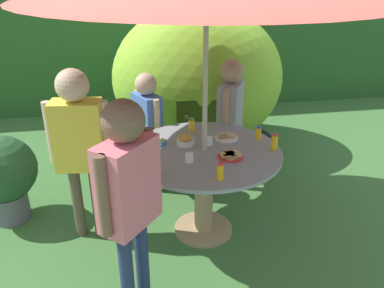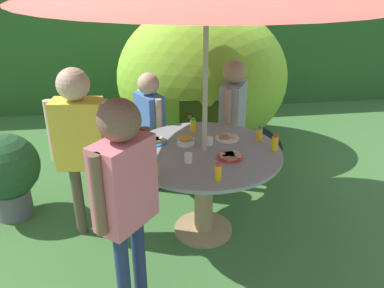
{
  "view_description": "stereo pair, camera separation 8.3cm",
  "coord_description": "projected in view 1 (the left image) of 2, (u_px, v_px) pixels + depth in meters",
  "views": [
    {
      "loc": [
        -0.54,
        -2.61,
        2.02
      ],
      "look_at": [
        -0.09,
        0.01,
        0.79
      ],
      "focal_mm": 36.78,
      "sensor_mm": 36.0,
      "label": 1
    },
    {
      "loc": [
        -0.46,
        -2.62,
        2.02
      ],
      "look_at": [
        -0.09,
        0.01,
        0.79
      ],
      "focal_mm": 36.78,
      "sensor_mm": 36.0,
      "label": 2
    }
  ],
  "objects": [
    {
      "name": "dome_tent",
      "position": [
        197.0,
        79.0,
        4.48
      ],
      "size": [
        2.14,
        2.14,
        1.64
      ],
      "rotation": [
        0.0,
        0.0,
        -0.1
      ],
      "color": "#8CC633",
      "rests_on": "ground_plane"
    },
    {
      "name": "child_in_yellow_shirt",
      "position": [
        79.0,
        136.0,
        2.86
      ],
      "size": [
        0.46,
        0.24,
        1.37
      ],
      "rotation": [
        0.0,
        0.0,
        -0.12
      ],
      "color": "brown",
      "rests_on": "ground_plane"
    },
    {
      "name": "plate_near_left",
      "position": [
        230.0,
        156.0,
        2.84
      ],
      "size": [
        0.19,
        0.19,
        0.03
      ],
      "color": "red",
      "rests_on": "garden_table"
    },
    {
      "name": "wooden_chair",
      "position": [
        214.0,
        117.0,
        4.1
      ],
      "size": [
        0.65,
        0.6,
        0.99
      ],
      "rotation": [
        0.0,
        0.0,
        -0.29
      ],
      "color": "brown",
      "rests_on": "ground_plane"
    },
    {
      "name": "juice_bottle_far_left",
      "position": [
        258.0,
        133.0,
        3.12
      ],
      "size": [
        0.05,
        0.05,
        0.11
      ],
      "color": "yellow",
      "rests_on": "garden_table"
    },
    {
      "name": "child_in_pink_shirt",
      "position": [
        128.0,
        185.0,
        2.2
      ],
      "size": [
        0.39,
        0.4,
        1.39
      ],
      "rotation": [
        0.0,
        0.0,
        0.87
      ],
      "color": "navy",
      "rests_on": "ground_plane"
    },
    {
      "name": "juice_bottle_center_back",
      "position": [
        157.0,
        169.0,
        2.58
      ],
      "size": [
        0.05,
        0.05,
        0.11
      ],
      "color": "yellow",
      "rests_on": "garden_table"
    },
    {
      "name": "garden_table",
      "position": [
        204.0,
        173.0,
        3.04
      ],
      "size": [
        1.17,
        1.17,
        0.74
      ],
      "color": "tan",
      "rests_on": "ground_plane"
    },
    {
      "name": "juice_bottle_mid_left",
      "position": [
        220.0,
        172.0,
        2.54
      ],
      "size": [
        0.05,
        0.05,
        0.12
      ],
      "color": "yellow",
      "rests_on": "garden_table"
    },
    {
      "name": "plate_back_edge",
      "position": [
        227.0,
        137.0,
        3.15
      ],
      "size": [
        0.19,
        0.19,
        0.03
      ],
      "color": "white",
      "rests_on": "garden_table"
    },
    {
      "name": "hedge_backdrop",
      "position": [
        160.0,
        40.0,
        5.86
      ],
      "size": [
        9.0,
        0.7,
        1.95
      ],
      "primitive_type": "cube",
      "color": "#285623",
      "rests_on": "ground_plane"
    },
    {
      "name": "cup_near",
      "position": [
        208.0,
        141.0,
        3.04
      ],
      "size": [
        0.07,
        0.07,
        0.06
      ],
      "primitive_type": "cylinder",
      "color": "white",
      "rests_on": "garden_table"
    },
    {
      "name": "potted_plant",
      "position": [
        3.0,
        174.0,
        3.24
      ],
      "size": [
        0.55,
        0.55,
        0.76
      ],
      "color": "#595960",
      "rests_on": "ground_plane"
    },
    {
      "name": "child_in_blue_shirt",
      "position": [
        147.0,
        118.0,
        3.58
      ],
      "size": [
        0.28,
        0.36,
        1.15
      ],
      "rotation": [
        0.0,
        0.0,
        -1.11
      ],
      "color": "#3F3F47",
      "rests_on": "ground_plane"
    },
    {
      "name": "child_in_grey_shirt",
      "position": [
        230.0,
        108.0,
        3.63
      ],
      "size": [
        0.31,
        0.38,
        1.25
      ],
      "rotation": [
        0.0,
        0.0,
        -2.07
      ],
      "color": "#3F3F47",
      "rests_on": "ground_plane"
    },
    {
      "name": "juice_bottle_near_right",
      "position": [
        274.0,
        142.0,
        2.95
      ],
      "size": [
        0.05,
        0.05,
        0.13
      ],
      "color": "yellow",
      "rests_on": "garden_table"
    },
    {
      "name": "ground_plane",
      "position": [
        203.0,
        231.0,
        3.27
      ],
      "size": [
        10.0,
        10.0,
        0.02
      ],
      "primitive_type": "cube",
      "color": "#3D6B33"
    },
    {
      "name": "snack_bowl",
      "position": [
        185.0,
        140.0,
        3.04
      ],
      "size": [
        0.14,
        0.14,
        0.07
      ],
      "color": "white",
      "rests_on": "garden_table"
    },
    {
      "name": "plate_far_right",
      "position": [
        154.0,
        141.0,
        3.08
      ],
      "size": [
        0.19,
        0.19,
        0.03
      ],
      "color": "#338CD8",
      "rests_on": "garden_table"
    },
    {
      "name": "cup_far",
      "position": [
        189.0,
        158.0,
        2.77
      ],
      "size": [
        0.06,
        0.06,
        0.07
      ],
      "primitive_type": "cylinder",
      "color": "white",
      "rests_on": "garden_table"
    },
    {
      "name": "juice_bottle_center_front",
      "position": [
        192.0,
        125.0,
        3.26
      ],
      "size": [
        0.05,
        0.05,
        0.12
      ],
      "color": "yellow",
      "rests_on": "garden_table"
    }
  ]
}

